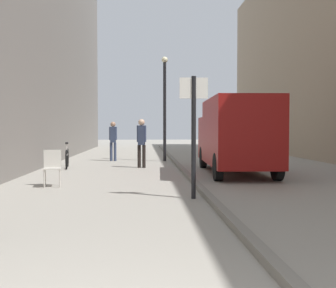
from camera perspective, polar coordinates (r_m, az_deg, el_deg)
ground_plane at (r=14.07m, az=-4.36°, el=-3.90°), size 80.00×80.00×0.00m
kerb_strip at (r=14.13m, az=2.08°, el=-3.62°), size 0.16×40.00×0.12m
pedestrian_mid_block at (r=18.67m, az=-7.80°, el=0.81°), size 0.36×0.24×1.81m
pedestrian_far_crossing at (r=15.30m, az=-3.78°, el=0.61°), size 0.36×0.25×1.85m
delivery_van at (r=13.51m, az=9.54°, el=1.38°), size 2.12×5.53×2.44m
street_sign_post at (r=8.53m, az=3.66°, el=2.54°), size 0.60×0.10×2.60m
lamp_post at (r=18.40m, az=-0.47°, el=6.04°), size 0.28×0.28×4.76m
bicycle_leaning at (r=15.71m, az=-14.13°, el=-1.92°), size 0.31×1.76×0.98m
cafe_chair_near_window at (r=10.79m, az=-16.09°, el=-2.92°), size 0.51×0.51×0.94m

